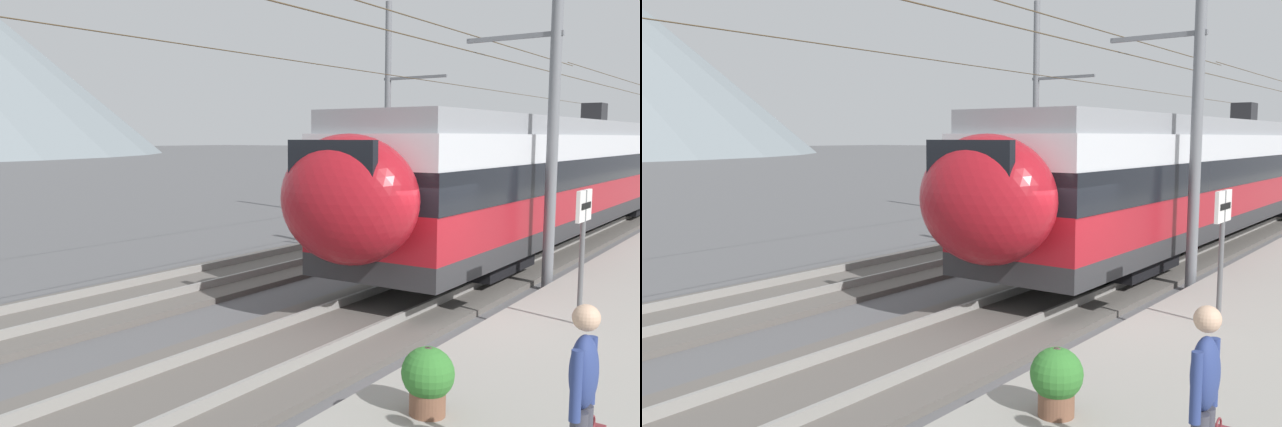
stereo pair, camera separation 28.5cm
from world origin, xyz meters
The scene contains 10 objects.
ground_plane centered at (0.00, 0.00, 0.00)m, with size 400.00×400.00×0.00m, color #565659.
track_near centered at (0.00, 1.34, 0.07)m, with size 120.00×3.00×0.28m.
track_far centered at (0.00, 5.97, 0.07)m, with size 120.00×3.00×0.28m.
train_near_platform centered at (10.91, 1.34, 2.22)m, with size 25.07×2.86×4.27m.
train_far_track centered at (28.25, 5.97, 2.23)m, with size 30.95×2.96×4.27m.
catenary_mast_mid centered at (4.23, -0.38, 4.11)m, with size 43.23×2.16×7.97m.
catenary_mast_far_side centered at (12.25, 8.12, 4.35)m, with size 43.23×2.61×8.48m.
platform_sign centered at (0.72, -2.12, 1.92)m, with size 0.70×0.08×2.19m.
passenger_walking centered at (-4.78, -3.59, 1.26)m, with size 0.53×0.22×1.69m.
potted_plant_platform_edge centered at (-3.92, -1.76, 0.74)m, with size 0.58×0.58×0.76m.
Camera 2 is at (-10.06, -5.15, 3.34)m, focal length 37.25 mm.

